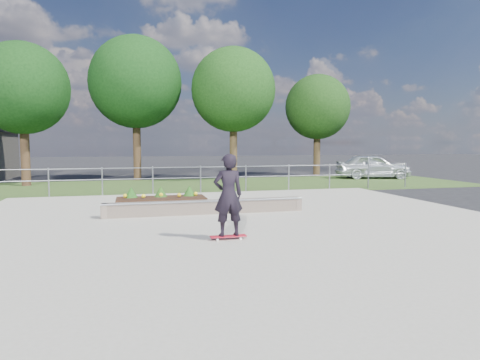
% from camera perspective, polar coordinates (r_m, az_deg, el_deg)
% --- Properties ---
extents(ground, '(120.00, 120.00, 0.00)m').
position_cam_1_polar(ground, '(11.09, 0.93, -6.35)').
color(ground, black).
rests_on(ground, ground).
extents(grass_verge, '(30.00, 8.00, 0.02)m').
position_cam_1_polar(grass_verge, '(21.78, -6.72, -0.76)').
color(grass_verge, '#2D451B').
rests_on(grass_verge, ground).
extents(concrete_slab, '(15.00, 15.00, 0.06)m').
position_cam_1_polar(concrete_slab, '(11.08, 0.93, -6.20)').
color(concrete_slab, gray).
rests_on(concrete_slab, ground).
extents(fence, '(20.06, 0.06, 1.20)m').
position_cam_1_polar(fence, '(18.27, -5.28, 0.54)').
color(fence, gray).
rests_on(fence, ground).
extents(tree_far_left, '(4.55, 4.55, 7.15)m').
position_cam_1_polar(tree_far_left, '(24.19, -27.03, 10.81)').
color(tree_far_left, '#332014').
rests_on(tree_far_left, ground).
extents(tree_mid_left, '(5.25, 5.25, 8.25)m').
position_cam_1_polar(tree_mid_left, '(25.72, -13.74, 12.51)').
color(tree_mid_left, '#322014').
rests_on(tree_mid_left, ground).
extents(tree_mid_right, '(4.90, 4.90, 7.70)m').
position_cam_1_polar(tree_mid_right, '(25.36, -0.90, 11.90)').
color(tree_mid_right, '#372716').
rests_on(tree_mid_right, ground).
extents(tree_far_right, '(4.20, 4.20, 6.60)m').
position_cam_1_polar(tree_far_right, '(28.66, 10.30, 9.52)').
color(tree_far_right, '#342514').
rests_on(tree_far_right, ground).
extents(grind_ledge, '(6.00, 0.44, 0.43)m').
position_cam_1_polar(grind_ledge, '(12.85, -4.57, -3.60)').
color(grind_ledge, brown).
rests_on(grind_ledge, concrete_slab).
extents(planter_bed, '(3.00, 1.20, 0.61)m').
position_cam_1_polar(planter_bed, '(14.95, -10.45, -2.53)').
color(planter_bed, black).
rests_on(planter_bed, concrete_slab).
extents(skateboarder, '(0.80, 0.47, 1.88)m').
position_cam_1_polar(skateboarder, '(9.33, -1.58, -2.06)').
color(skateboarder, silver).
rests_on(skateboarder, concrete_slab).
extents(parked_car, '(4.67, 2.78, 1.49)m').
position_cam_1_polar(parked_car, '(27.23, 17.30, 1.75)').
color(parked_car, silver).
rests_on(parked_car, ground).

